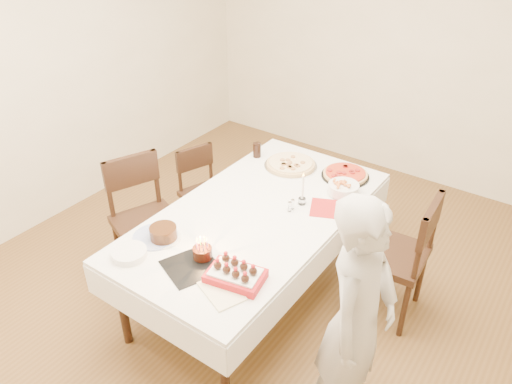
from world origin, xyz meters
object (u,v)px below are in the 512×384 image
Objects in this scene: chair_left_dessert at (148,224)px; taper_candle at (303,189)px; cola_glass at (257,150)px; strawberry_box at (235,275)px; pizza_white at (291,164)px; chair_right_savory at (391,254)px; pasta_bowl at (343,188)px; birthday_cake at (202,248)px; layer_cake at (163,233)px; chair_left_savory at (207,196)px; person at (357,321)px; pizza_pepperoni at (345,174)px; dining_table at (256,253)px.

chair_left_dessert reaches higher than taper_candle.
cola_glass is 1.57m from strawberry_box.
taper_candle is (0.37, -0.43, 0.11)m from pizza_white.
chair_right_savory is 4.40× the size of pasta_bowl.
pasta_bowl is 1.24m from strawberry_box.
layer_cake is at bearing 179.47° from birthday_cake.
chair_left_savory is 0.61m from cola_glass.
birthday_cake reaches higher than pizza_white.
chair_left_savory is at bearing 178.04° from chair_right_savory.
taper_candle is 0.92m from birthday_cake.
chair_left_savory is 3.13× the size of taper_candle.
pizza_white is (-1.21, 1.27, 0.00)m from person.
pizza_white and pizza_pepperoni have the same top height.
pizza_white is 1.92× the size of layer_cake.
dining_table is 9.32× the size of layer_cake.
chair_left_dessert is 0.62m from layer_cake.
dining_table is 0.83m from strawberry_box.
taper_candle reaches higher than pizza_white.
person is 1.19m from taper_candle.
chair_left_savory is 1.11m from taper_candle.
birthday_cake is at bearing -82.34° from pizza_white.
person is at bearing -44.65° from taper_candle.
dining_table is at bearing -77.69° from pizza_white.
person is at bearing 173.11° from chair_left_savory.
chair_left_dessert is 2.32× the size of pizza_white.
chair_right_savory reaches higher than chair_left_savory.
chair_right_savory is 0.78m from taper_candle.
dining_table is 4.86× the size of pizza_white.
chair_right_savory is 1.23× the size of chair_left_savory.
pasta_bowl reaches higher than pizza_white.
birthday_cake is (0.81, -0.97, 0.42)m from chair_left_savory.
birthday_cake is at bearing -0.53° from layer_cake.
layer_cake is at bearing -117.61° from dining_table.
cola_glass is (0.30, 0.34, 0.40)m from chair_left_savory.
person is 5.84× the size of taper_candle.
cola_glass is 0.95× the size of birthday_cake.
person reaches higher than birthday_cake.
chair_right_savory is at bearing 40.27° from layer_cake.
pizza_white is (0.64, 1.05, 0.26)m from chair_left_dessert.
chair_left_dessert reaches higher than pizza_pepperoni.
person is 1.37m from layer_cake.
strawberry_box is at bearing -59.41° from cola_glass.
pizza_white is 0.46m from pizza_pepperoni.
layer_cake is at bearing 135.25° from chair_left_savory.
birthday_cake reaches higher than layer_cake.
chair_left_dessert reaches higher than pasta_bowl.
chair_right_savory is 3.04× the size of strawberry_box.
taper_candle reaches higher than birthday_cake.
birthday_cake is at bearing -101.86° from taper_candle.
birthday_cake is 0.30m from strawberry_box.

